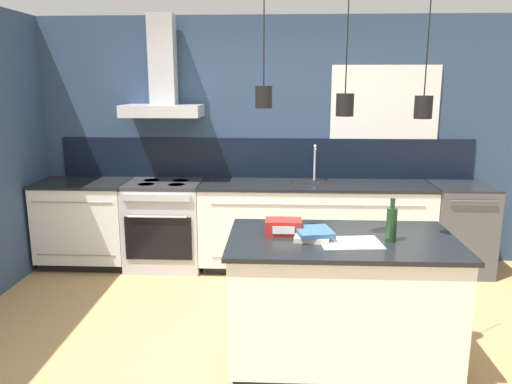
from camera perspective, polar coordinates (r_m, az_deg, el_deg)
ground_plane at (r=3.85m, az=0.01°, el=-17.53°), size 16.00×16.00×0.00m
wall_back at (r=5.36m, az=0.34°, el=6.34°), size 5.60×2.30×2.60m
counter_run_left at (r=5.62m, az=-18.86°, el=-3.34°), size 0.95×0.64×0.91m
counter_run_sink at (r=5.24m, az=6.68°, el=-3.85°), size 2.37×0.64×1.29m
oven_range at (r=5.36m, az=-10.33°, el=-3.67°), size 0.78×0.66×0.91m
dishwasher at (r=5.55m, az=22.12°, el=-3.87°), size 0.59×0.65×0.91m
kitchen_island at (r=3.54m, az=9.57°, el=-12.15°), size 1.52×0.88×0.91m
bottle_on_island at (r=3.34m, az=15.23°, el=-3.51°), size 0.07×0.07×0.29m
book_stack at (r=3.33m, az=6.57°, el=-4.77°), size 0.27×0.31×0.06m
red_supply_box at (r=3.40m, az=3.15°, el=-4.00°), size 0.24×0.17×0.10m
paper_pile at (r=3.28m, az=10.74°, el=-5.71°), size 0.41×0.31×0.01m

